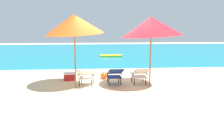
{
  "coord_description": "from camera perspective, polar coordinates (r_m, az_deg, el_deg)",
  "views": [
    {
      "loc": [
        -0.67,
        -7.96,
        2.07
      ],
      "look_at": [
        0.0,
        0.3,
        0.75
      ],
      "focal_mm": 34.69,
      "sensor_mm": 36.0,
      "label": 1
    }
  ],
  "objects": [
    {
      "name": "lounge_chair_right",
      "position": [
        8.06,
        7.38,
        -2.96
      ],
      "size": [
        0.57,
        0.89,
        0.68
      ],
      "color": "silver",
      "rests_on": "ground_plane"
    },
    {
      "name": "lounge_chair_center",
      "position": [
        7.96,
        0.72,
        -3.03
      ],
      "size": [
        0.59,
        0.91,
        0.68
      ],
      "color": "navy",
      "rests_on": "ground_plane"
    },
    {
      "name": "cooler_box",
      "position": [
        8.93,
        -11.15,
        -3.46
      ],
      "size": [
        0.53,
        0.41,
        0.32
      ],
      "color": "red",
      "rests_on": "ground_plane"
    },
    {
      "name": "beach_umbrella_right",
      "position": [
        7.66,
        10.31,
        9.44
      ],
      "size": [
        2.14,
        2.1,
        2.54
      ],
      "color": "olive",
      "rests_on": "ground_plane"
    },
    {
      "name": "swim_buoy",
      "position": [
        15.98,
        -0.22,
        1.96
      ],
      "size": [
        1.6,
        0.18,
        0.18
      ],
      "primitive_type": "cylinder",
      "rotation": [
        0.0,
        1.57,
        0.0
      ],
      "color": "yellow",
      "rests_on": "ocean_band"
    },
    {
      "name": "ocean_band",
      "position": [
        20.2,
        -2.73,
        3.17
      ],
      "size": [
        40.0,
        18.0,
        0.01
      ],
      "primitive_type": "cube",
      "color": "teal",
      "rests_on": "ground_plane"
    },
    {
      "name": "beach_umbrella_left",
      "position": [
        7.49,
        -9.94,
        10.08
      ],
      "size": [
        2.79,
        2.8,
        2.62
      ],
      "color": "olive",
      "rests_on": "ground_plane"
    },
    {
      "name": "lounge_chair_left",
      "position": [
        7.82,
        -7.0,
        -3.31
      ],
      "size": [
        0.65,
        0.94,
        0.68
      ],
      "color": "silver",
      "rests_on": "ground_plane"
    },
    {
      "name": "ground_plane",
      "position": [
        12.15,
        -1.41,
        -0.76
      ],
      "size": [
        40.0,
        40.0,
        0.0
      ],
      "primitive_type": "plane",
      "color": "beige"
    },
    {
      "name": "beach_ball",
      "position": [
        8.98,
        -2.15,
        -3.33
      ],
      "size": [
        0.29,
        0.29,
        0.29
      ],
      "primitive_type": "sphere",
      "color": "#EA5619",
      "rests_on": "ground_plane"
    }
  ]
}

